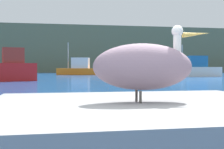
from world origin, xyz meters
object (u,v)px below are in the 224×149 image
object	(u,v)px
fishing_boat_orange	(82,69)
fishing_boat_red	(5,69)
pelican	(144,66)
fishing_boat_white	(196,69)

from	to	relation	value
fishing_boat_orange	fishing_boat_red	bearing A→B (deg)	81.04
pelican	fishing_boat_red	bearing A→B (deg)	102.94
pelican	fishing_boat_red	xyz separation A→B (m)	(-4.96, 22.21, -0.18)
fishing_boat_red	fishing_boat_orange	bearing A→B (deg)	-127.29
pelican	fishing_boat_white	distance (m)	33.80
fishing_boat_orange	fishing_boat_white	bearing A→B (deg)	152.90
fishing_boat_orange	fishing_boat_white	world-z (taller)	fishing_boat_orange
fishing_boat_white	fishing_boat_red	bearing A→B (deg)	26.87
pelican	fishing_boat_orange	xyz separation A→B (m)	(2.89, 40.94, -0.29)
fishing_boat_red	fishing_boat_white	size ratio (longest dim) A/B	0.95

